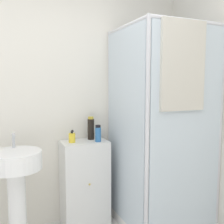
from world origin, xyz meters
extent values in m
cube|color=silver|center=(0.00, 1.70, 1.25)|extent=(6.40, 0.06, 2.50)
cube|color=white|center=(1.26, 1.26, 0.04)|extent=(0.83, 0.83, 0.09)
cylinder|color=silver|center=(1.65, 1.65, 1.00)|extent=(0.04, 0.04, 1.99)
cylinder|color=silver|center=(0.86, 1.65, 1.00)|extent=(0.04, 0.04, 1.99)
cylinder|color=silver|center=(1.65, 0.86, 1.00)|extent=(0.04, 0.04, 1.99)
cylinder|color=silver|center=(0.86, 0.86, 1.00)|extent=(0.04, 0.04, 1.99)
cylinder|color=silver|center=(1.26, 0.86, 1.97)|extent=(0.79, 0.04, 0.04)
cylinder|color=silver|center=(1.26, 1.65, 1.97)|extent=(0.79, 0.04, 0.04)
cylinder|color=silver|center=(0.86, 1.26, 1.97)|extent=(0.04, 0.79, 0.04)
cylinder|color=silver|center=(1.65, 1.26, 1.97)|extent=(0.04, 0.79, 0.04)
cube|color=silver|center=(1.26, 0.85, 1.02)|extent=(0.76, 0.01, 1.87)
cube|color=silver|center=(0.85, 1.26, 1.02)|extent=(0.01, 0.76, 1.87)
cylinder|color=#B7BABF|center=(1.46, 1.59, 0.84)|extent=(0.02, 0.02, 1.49)
cylinder|color=#B7BABF|center=(1.46, 1.54, 1.60)|extent=(0.07, 0.07, 0.04)
cube|color=beige|center=(1.18, 0.83, 1.60)|extent=(0.44, 0.03, 0.75)
cube|color=silver|center=(0.52, 1.51, 0.44)|extent=(0.46, 0.30, 0.87)
sphere|color=gold|center=(0.52, 1.35, 0.48)|extent=(0.02, 0.02, 0.02)
cylinder|color=white|center=(-0.14, 1.32, 0.37)|extent=(0.15, 0.15, 0.73)
cylinder|color=white|center=(-0.14, 1.32, 0.81)|extent=(0.44, 0.44, 0.15)
cylinder|color=#B7BABF|center=(-0.14, 1.47, 0.95)|extent=(0.02, 0.02, 0.13)
cube|color=#B7BABF|center=(-0.14, 1.44, 1.00)|extent=(0.02, 0.07, 0.02)
cylinder|color=yellow|center=(0.40, 1.51, 0.92)|extent=(0.07, 0.07, 0.09)
cylinder|color=black|center=(0.40, 1.51, 0.97)|extent=(0.02, 0.02, 0.02)
cube|color=black|center=(0.40, 1.49, 0.99)|extent=(0.02, 0.04, 0.01)
cylinder|color=black|center=(0.61, 1.57, 0.98)|extent=(0.07, 0.07, 0.21)
cylinder|color=gold|center=(0.61, 1.57, 1.10)|extent=(0.06, 0.06, 0.02)
cylinder|color=#2D66A3|center=(0.65, 1.44, 0.94)|extent=(0.06, 0.06, 0.14)
cylinder|color=black|center=(0.65, 1.44, 1.03)|extent=(0.05, 0.05, 0.02)
camera|label=1|loc=(-0.25, -0.96, 1.45)|focal=42.00mm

